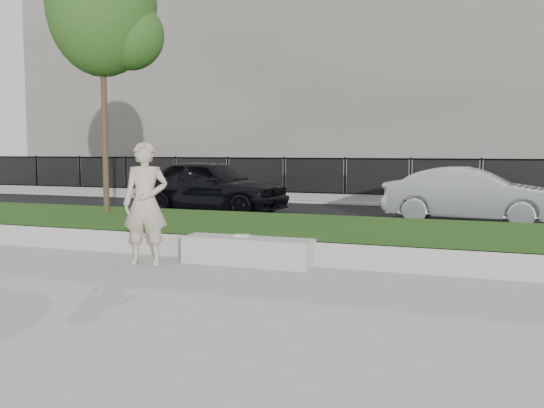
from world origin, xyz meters
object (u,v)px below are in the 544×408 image
at_px(stone_bench, 248,251).
at_px(book, 242,235).
at_px(young_tree, 106,10).
at_px(car_dark, 211,186).
at_px(man, 146,203).
at_px(car_silver, 471,195).

distance_m(stone_bench, book, 0.30).
bearing_deg(young_tree, car_dark, 81.84).
xyz_separation_m(book, young_tree, (-4.51, 2.72, 4.58)).
bearing_deg(book, car_dark, 111.20).
height_order(book, car_dark, car_dark).
relative_size(book, young_tree, 0.04).
bearing_deg(man, car_dark, 90.07).
height_order(young_tree, car_dark, young_tree).
relative_size(stone_bench, car_silver, 0.51).
bearing_deg(stone_bench, car_silver, 65.57).
bearing_deg(car_silver, car_dark, 93.38).
relative_size(car_dark, car_silver, 1.08).
xyz_separation_m(stone_bench, man, (-1.58, -0.55, 0.78)).
distance_m(man, book, 1.66).
bearing_deg(car_silver, young_tree, 120.91).
height_order(young_tree, car_silver, young_tree).
distance_m(stone_bench, car_silver, 7.65).
bearing_deg(stone_bench, man, -160.77).
distance_m(man, car_dark, 7.88).
distance_m(young_tree, car_dark, 5.90).
bearing_deg(young_tree, man, -47.54).
relative_size(man, car_silver, 0.47).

